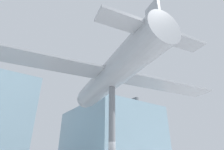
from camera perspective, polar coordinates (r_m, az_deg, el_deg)
glass_pavilion_right at (r=28.77m, az=-0.65°, el=-19.93°), size 11.08×14.12×9.18m
support_pylon_central at (r=12.38m, az=0.00°, el=-17.92°), size 0.47×0.47×6.36m
suspended_airplane at (r=13.73m, az=-0.32°, el=-0.25°), size 20.32×13.81×3.20m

